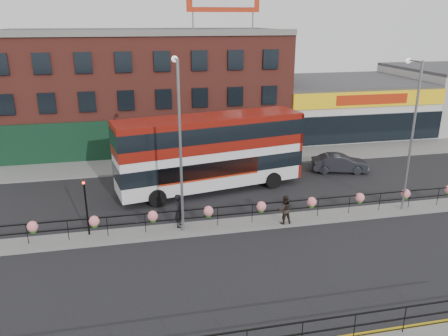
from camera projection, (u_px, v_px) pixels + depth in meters
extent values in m
plane|color=black|center=(235.00, 226.00, 24.83)|extent=(120.00, 120.00, 0.00)
cube|color=slate|center=(201.00, 161.00, 35.91)|extent=(60.00, 4.00, 0.15)
cube|color=slate|center=(235.00, 225.00, 24.80)|extent=(60.00, 1.60, 0.15)
cube|color=brown|center=(145.00, 88.00, 40.92)|extent=(25.00, 12.00, 10.00)
cube|color=#3F3F42|center=(141.00, 31.00, 39.26)|extent=(25.00, 12.00, 0.30)
cube|color=black|center=(150.00, 139.00, 36.37)|extent=(25.00, 0.25, 3.40)
cube|color=silver|center=(339.00, 106.00, 45.68)|extent=(15.00, 12.00, 5.00)
cube|color=#3F3F42|center=(342.00, 81.00, 44.82)|extent=(15.00, 12.00, 0.30)
cube|color=yellow|center=(372.00, 99.00, 39.47)|extent=(15.00, 0.25, 1.40)
cube|color=#AB250B|center=(372.00, 99.00, 39.36)|extent=(7.00, 0.10, 0.90)
cube|color=black|center=(368.00, 128.00, 40.35)|extent=(15.00, 0.25, 2.60)
cylinder|color=slate|center=(193.00, 21.00, 35.14)|extent=(0.12, 0.12, 1.40)
cylinder|color=slate|center=(253.00, 21.00, 36.13)|extent=(0.12, 0.12, 1.40)
cube|color=black|center=(235.00, 206.00, 24.42)|extent=(30.00, 0.05, 0.05)
cube|color=black|center=(235.00, 214.00, 24.58)|extent=(30.00, 0.05, 0.05)
cylinder|color=black|center=(27.00, 234.00, 22.43)|extent=(0.04, 0.04, 1.10)
cylinder|color=black|center=(68.00, 230.00, 22.82)|extent=(0.04, 0.04, 1.10)
cylinder|color=black|center=(107.00, 227.00, 23.22)|extent=(0.04, 0.04, 1.10)
cylinder|color=black|center=(145.00, 223.00, 23.61)|extent=(0.04, 0.04, 1.10)
cylinder|color=black|center=(182.00, 220.00, 24.01)|extent=(0.04, 0.04, 1.10)
cylinder|color=black|center=(218.00, 217.00, 24.40)|extent=(0.04, 0.04, 1.10)
cylinder|color=black|center=(252.00, 213.00, 24.80)|extent=(0.04, 0.04, 1.10)
cylinder|color=black|center=(286.00, 210.00, 25.19)|extent=(0.04, 0.04, 1.10)
cylinder|color=black|center=(318.00, 207.00, 25.59)|extent=(0.04, 0.04, 1.10)
cylinder|color=black|center=(349.00, 205.00, 25.98)|extent=(0.04, 0.04, 1.10)
cylinder|color=black|center=(380.00, 202.00, 26.38)|extent=(0.04, 0.04, 1.10)
cylinder|color=black|center=(409.00, 199.00, 26.77)|extent=(0.04, 0.04, 1.10)
cylinder|color=black|center=(438.00, 196.00, 27.17)|extent=(0.04, 0.04, 1.10)
sphere|color=#E67880|center=(32.00, 226.00, 22.36)|extent=(0.56, 0.56, 0.56)
sphere|color=#2C5918|center=(33.00, 230.00, 22.43)|extent=(0.36, 0.36, 0.36)
sphere|color=#E67880|center=(94.00, 221.00, 22.96)|extent=(0.56, 0.56, 0.56)
sphere|color=#2C5918|center=(95.00, 225.00, 23.04)|extent=(0.36, 0.36, 0.36)
sphere|color=#E67880|center=(153.00, 216.00, 23.57)|extent=(0.56, 0.56, 0.56)
sphere|color=#2C5918|center=(153.00, 220.00, 23.64)|extent=(0.36, 0.36, 0.36)
sphere|color=#E67880|center=(208.00, 211.00, 24.17)|extent=(0.56, 0.56, 0.56)
sphere|color=#2C5918|center=(208.00, 215.00, 24.24)|extent=(0.36, 0.36, 0.36)
sphere|color=#E67880|center=(261.00, 206.00, 24.77)|extent=(0.56, 0.56, 0.56)
sphere|color=#2C5918|center=(261.00, 210.00, 24.85)|extent=(0.36, 0.36, 0.36)
sphere|color=#E67880|center=(312.00, 202.00, 25.38)|extent=(0.56, 0.56, 0.56)
sphere|color=#2C5918|center=(311.00, 205.00, 25.45)|extent=(0.36, 0.36, 0.36)
sphere|color=#E67880|center=(360.00, 197.00, 25.98)|extent=(0.56, 0.56, 0.56)
sphere|color=#2C5918|center=(359.00, 201.00, 26.05)|extent=(0.36, 0.36, 0.36)
sphere|color=#E67880|center=(406.00, 193.00, 26.58)|extent=(0.56, 0.56, 0.56)
sphere|color=#2C5918|center=(405.00, 197.00, 26.66)|extent=(0.36, 0.36, 0.36)
cube|color=black|center=(247.00, 330.00, 14.68)|extent=(20.00, 0.05, 0.05)
cylinder|color=black|center=(302.00, 335.00, 15.26)|extent=(0.04, 0.04, 1.10)
cylinder|color=black|center=(355.00, 327.00, 15.65)|extent=(0.04, 0.04, 1.10)
cylinder|color=black|center=(404.00, 320.00, 16.05)|extent=(0.04, 0.04, 1.10)
cube|color=silver|center=(210.00, 151.00, 29.30)|extent=(12.89, 5.16, 4.57)
cube|color=maroon|center=(210.00, 132.00, 28.88)|extent=(12.96, 5.23, 2.06)
cube|color=black|center=(210.00, 163.00, 29.56)|extent=(12.98, 5.25, 1.03)
cube|color=black|center=(210.00, 130.00, 28.82)|extent=(13.00, 5.27, 1.03)
cube|color=maroon|center=(210.00, 117.00, 28.55)|extent=(12.89, 5.16, 0.14)
cube|color=maroon|center=(290.00, 142.00, 31.59)|extent=(0.74, 2.90, 4.57)
cube|color=#AB250B|center=(210.00, 171.00, 28.11)|extent=(6.74, 1.32, 1.14)
cylinder|color=black|center=(157.00, 198.00, 27.25)|extent=(1.19, 0.55, 1.14)
cylinder|color=black|center=(147.00, 183.00, 29.74)|extent=(1.19, 0.55, 1.14)
cylinder|color=black|center=(273.00, 180.00, 30.27)|extent=(1.19, 0.55, 1.14)
cylinder|color=black|center=(255.00, 168.00, 32.76)|extent=(1.19, 0.55, 1.14)
imported|color=#292A32|center=(340.00, 163.00, 33.44)|extent=(3.52, 4.93, 1.39)
imported|color=black|center=(179.00, 211.00, 24.18)|extent=(1.03, 0.97, 1.93)
imported|color=black|center=(284.00, 209.00, 24.60)|extent=(0.83, 0.65, 1.70)
cylinder|color=slate|center=(180.00, 150.00, 22.55)|extent=(0.15, 0.15, 9.22)
cylinder|color=slate|center=(176.00, 59.00, 21.73)|extent=(0.09, 1.38, 0.09)
sphere|color=silver|center=(175.00, 59.00, 22.38)|extent=(0.33, 0.33, 0.33)
cylinder|color=slate|center=(412.00, 139.00, 25.32)|extent=(0.14, 0.14, 8.88)
cylinder|color=slate|center=(415.00, 61.00, 24.53)|extent=(0.09, 1.33, 0.09)
sphere|color=silver|center=(408.00, 61.00, 25.16)|extent=(0.32, 0.32, 0.32)
cylinder|color=black|center=(86.00, 207.00, 23.05)|extent=(0.10, 0.10, 3.20)
imported|color=black|center=(83.00, 179.00, 22.53)|extent=(0.15, 0.18, 0.90)
sphere|color=#FF190C|center=(83.00, 183.00, 22.48)|extent=(0.14, 0.14, 0.14)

